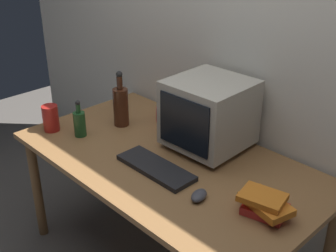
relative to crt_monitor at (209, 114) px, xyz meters
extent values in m
cube|color=silver|center=(-0.06, 0.27, 0.35)|extent=(4.00, 0.08, 2.50)
cube|color=olive|center=(-0.06, -0.23, -0.21)|extent=(1.61, 0.88, 0.03)
cylinder|color=brown|center=(-0.81, -0.61, -0.56)|extent=(0.06, 0.06, 0.68)
cylinder|color=brown|center=(-0.81, 0.15, -0.56)|extent=(0.06, 0.06, 0.68)
cylinder|color=brown|center=(0.68, 0.15, -0.56)|extent=(0.06, 0.06, 0.68)
cube|color=#B2AD9E|center=(0.00, 0.00, -0.18)|extent=(0.29, 0.25, 0.03)
cube|color=#B2AD9E|center=(0.00, 0.00, 0.01)|extent=(0.39, 0.39, 0.34)
cube|color=black|center=(0.01, -0.19, 0.01)|extent=(0.31, 0.02, 0.27)
cube|color=black|center=(-0.02, -0.35, -0.18)|extent=(0.42, 0.15, 0.02)
ellipsoid|color=#3F3F47|center=(0.28, -0.38, -0.17)|extent=(0.09, 0.11, 0.04)
cylinder|color=#472314|center=(-0.53, -0.16, -0.08)|extent=(0.09, 0.09, 0.22)
cylinder|color=#472314|center=(-0.53, -0.16, 0.07)|extent=(0.03, 0.03, 0.08)
sphere|color=#262626|center=(-0.53, -0.16, 0.12)|extent=(0.04, 0.04, 0.04)
cylinder|color=#1E4C23|center=(-0.58, -0.41, -0.12)|extent=(0.07, 0.07, 0.14)
cylinder|color=#1E4C23|center=(-0.58, -0.41, -0.03)|extent=(0.03, 0.03, 0.05)
sphere|color=#262626|center=(-0.58, -0.41, 0.00)|extent=(0.03, 0.03, 0.03)
cube|color=red|center=(0.54, -0.25, -0.17)|extent=(0.20, 0.17, 0.04)
cube|color=orange|center=(0.54, -0.26, -0.14)|extent=(0.24, 0.17, 0.03)
cube|color=orange|center=(0.53, -0.27, -0.11)|extent=(0.20, 0.17, 0.03)
cylinder|color=#CC383D|center=(-0.39, 0.04, -0.15)|extent=(0.08, 0.08, 0.09)
torus|color=#CC383D|center=(-0.34, 0.04, -0.14)|extent=(0.06, 0.01, 0.06)
cylinder|color=#A51E19|center=(-0.75, -0.49, -0.12)|extent=(0.09, 0.09, 0.15)
camera|label=1|loc=(1.31, -1.55, 0.94)|focal=46.66mm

